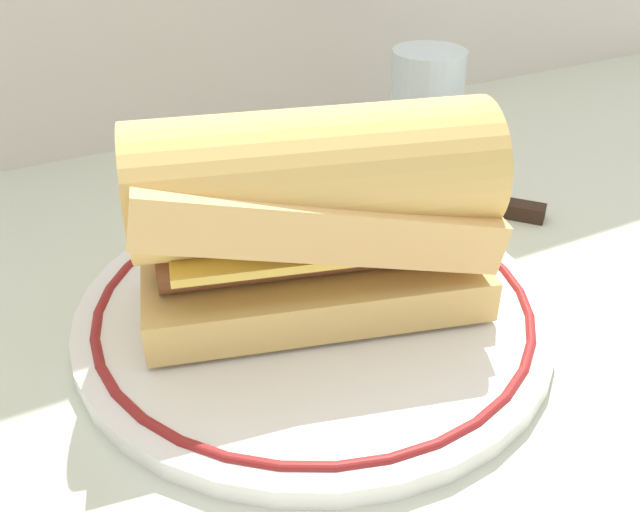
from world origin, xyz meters
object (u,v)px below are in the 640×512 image
object	(u,v)px
sausage_sandwich	(320,209)
drinking_glass	(425,112)
plate	(320,306)
butter_knife	(473,204)

from	to	relation	value
sausage_sandwich	drinking_glass	size ratio (longest dim) A/B	2.28
plate	butter_knife	distance (m)	0.19
sausage_sandwich	butter_knife	world-z (taller)	sausage_sandwich
sausage_sandwich	butter_knife	size ratio (longest dim) A/B	1.92
plate	sausage_sandwich	size ratio (longest dim) A/B	1.32
plate	sausage_sandwich	xyz separation A→B (m)	(0.00, 0.00, 0.07)
plate	drinking_glass	size ratio (longest dim) A/B	3.00
drinking_glass	butter_knife	xyz separation A→B (m)	(-0.02, -0.11, -0.04)
sausage_sandwich	drinking_glass	bearing A→B (deg)	57.03
sausage_sandwich	drinking_glass	world-z (taller)	sausage_sandwich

